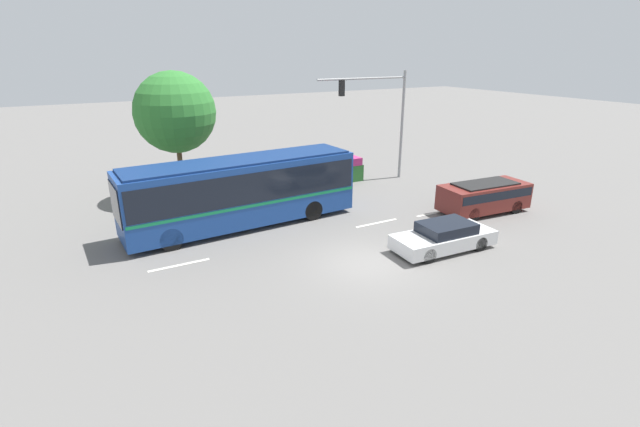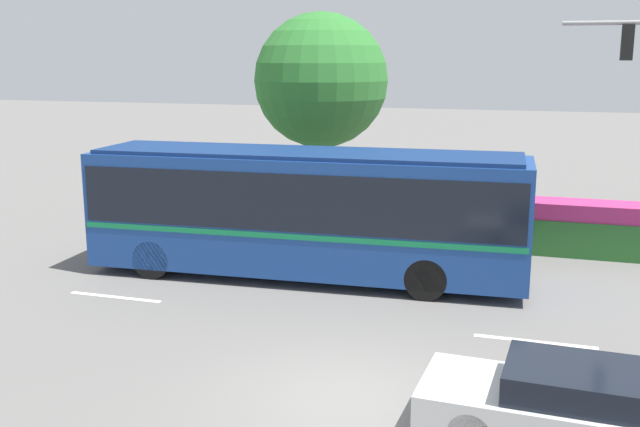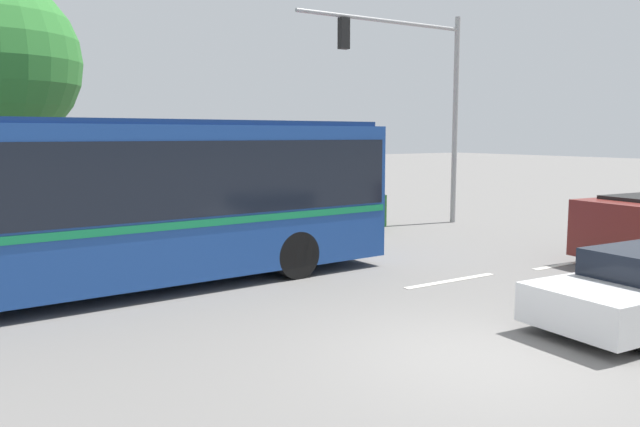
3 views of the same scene
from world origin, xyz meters
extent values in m
plane|color=slate|center=(0.00, 0.00, 0.00)|extent=(140.00, 140.00, 0.00)
cube|color=navy|center=(-2.84, 6.37, 1.71)|extent=(11.21, 3.11, 2.92)
cube|color=black|center=(-2.84, 6.37, 2.18)|extent=(10.99, 3.14, 1.40)
cube|color=#147A47|center=(-2.84, 6.37, 1.36)|extent=(11.10, 3.14, 0.14)
cube|color=black|center=(-8.40, 6.07, 2.06)|extent=(0.18, 2.14, 1.64)
cube|color=navy|center=(-2.84, 6.37, 3.22)|extent=(10.76, 2.89, 0.10)
cylinder|color=black|center=(-6.55, 5.06, 0.50)|extent=(1.01, 0.35, 1.00)
cylinder|color=black|center=(-6.67, 7.27, 0.50)|extent=(1.01, 0.35, 1.00)
cylinder|color=black|center=(0.43, 5.43, 0.50)|extent=(1.01, 0.35, 1.00)
cylinder|color=black|center=(0.31, 7.65, 0.50)|extent=(1.01, 0.35, 1.00)
cube|color=silver|center=(3.58, -0.47, 0.47)|extent=(4.54, 1.97, 0.59)
cube|color=black|center=(3.69, -0.47, 0.98)|extent=(2.30, 1.65, 0.43)
cylinder|color=black|center=(2.23, 0.37, 0.32)|extent=(0.64, 0.25, 0.63)
cube|color=black|center=(4.74, 9.87, 5.93)|extent=(0.30, 0.22, 0.90)
cylinder|color=red|center=(4.74, 9.99, 6.23)|extent=(0.18, 0.02, 0.18)
cylinder|color=yellow|center=(4.74, 9.99, 5.93)|extent=(0.18, 0.02, 0.18)
cylinder|color=green|center=(4.74, 9.99, 5.63)|extent=(0.18, 0.02, 0.18)
cube|color=#286028|center=(2.26, 10.89, 0.52)|extent=(8.92, 1.33, 1.04)
cube|color=#B22D6B|center=(2.26, 10.89, 1.28)|extent=(8.74, 1.26, 0.47)
cylinder|color=brown|center=(-4.33, 12.47, 1.61)|extent=(0.28, 0.28, 3.23)
sphere|color=#2D752D|center=(-4.33, 12.47, 4.82)|extent=(4.42, 4.42, 4.42)
cube|color=silver|center=(-6.61, 3.40, 0.01)|extent=(2.40, 0.16, 0.01)
cube|color=silver|center=(2.96, 3.47, 0.01)|extent=(2.40, 0.16, 0.01)
camera|label=1|loc=(-9.58, -13.57, 8.02)|focal=25.65mm
camera|label=2|loc=(2.99, -11.04, 5.58)|focal=41.38mm
camera|label=3|loc=(-6.24, -5.80, 3.00)|focal=35.69mm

